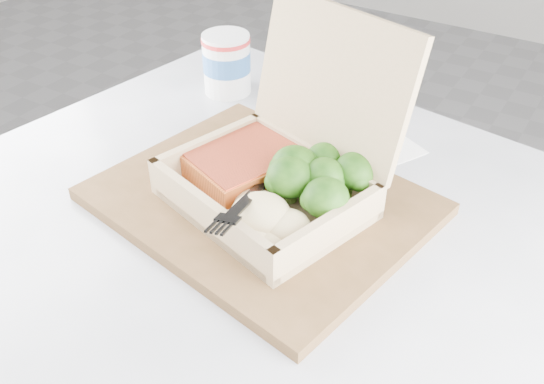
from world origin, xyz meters
The scene contains 10 objects.
floor centered at (0.00, 0.00, 0.00)m, with size 4.00×4.00×0.00m, color gray.
cafe_table centered at (0.70, -0.59, 0.53)m, with size 0.88×0.88×0.72m.
serving_tray centered at (0.70, -0.53, 0.73)m, with size 0.35×0.28×0.01m, color brown.
takeout_container centered at (0.72, -0.51, 0.78)m, with size 0.26×0.25×0.20m.
salmon_fillet centered at (0.67, -0.51, 0.76)m, with size 0.10×0.13×0.03m, color orange.
broccoli_pile centered at (0.77, -0.51, 0.77)m, with size 0.13×0.13×0.05m, color #356C18, non-canonical shape.
mashed_potatoes centered at (0.74, -0.59, 0.76)m, with size 0.10×0.09×0.03m, color #F6DF9F.
plastic_fork centered at (0.72, -0.56, 0.77)m, with size 0.05×0.15×0.03m.
paper_cup centered at (0.50, -0.32, 0.77)m, with size 0.07×0.07×0.09m.
receipt centered at (0.77, -0.36, 0.72)m, with size 0.07×0.13×0.00m, color white.
Camera 1 is at (1.00, -0.99, 1.15)m, focal length 40.00 mm.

